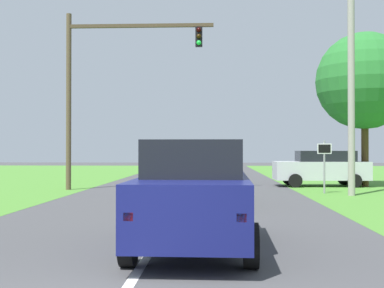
# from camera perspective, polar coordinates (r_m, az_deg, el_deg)

# --- Properties ---
(ground_plane) EXTENTS (120.00, 120.00, 0.00)m
(ground_plane) POSITION_cam_1_polar(r_m,az_deg,el_deg) (16.11, -1.72, -7.30)
(ground_plane) COLOR #424244
(red_suv_near) EXTENTS (2.27, 5.03, 2.04)m
(red_suv_near) POSITION_cam_1_polar(r_m,az_deg,el_deg) (9.88, 0.36, -5.31)
(red_suv_near) COLOR navy
(red_suv_near) RESTS_ON ground_plane
(pickup_truck_lead) EXTENTS (2.35, 5.05, 1.81)m
(pickup_truck_lead) POSITION_cam_1_polar(r_m,az_deg,el_deg) (17.95, 0.30, -3.57)
(pickup_truck_lead) COLOR #B7B2A8
(pickup_truck_lead) RESTS_ON ground_plane
(traffic_light) EXTENTS (6.91, 0.40, 8.26)m
(traffic_light) POSITION_cam_1_polar(r_m,az_deg,el_deg) (24.81, -9.62, 7.50)
(traffic_light) COLOR brown
(traffic_light) RESTS_ON ground_plane
(keep_moving_sign) EXTENTS (0.60, 0.09, 2.27)m
(keep_moving_sign) POSITION_cam_1_polar(r_m,az_deg,el_deg) (22.93, 14.33, -1.65)
(keep_moving_sign) COLOR gray
(keep_moving_sign) RESTS_ON ground_plane
(oak_tree_right) EXTENTS (4.92, 4.92, 7.83)m
(oak_tree_right) POSITION_cam_1_polar(r_m,az_deg,el_deg) (27.94, 18.43, 6.57)
(oak_tree_right) COLOR #4C351E
(oak_tree_right) RESTS_ON ground_plane
(crossing_suv_far) EXTENTS (4.75, 2.18, 1.82)m
(crossing_suv_far) POSITION_cam_1_polar(r_m,az_deg,el_deg) (27.42, 14.05, -2.53)
(crossing_suv_far) COLOR silver
(crossing_suv_far) RESTS_ON ground_plane
(utility_pole_right) EXTENTS (0.28, 0.28, 8.87)m
(utility_pole_right) POSITION_cam_1_polar(r_m,az_deg,el_deg) (22.26, 17.08, 6.01)
(utility_pole_right) COLOR #9E998E
(utility_pole_right) RESTS_ON ground_plane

